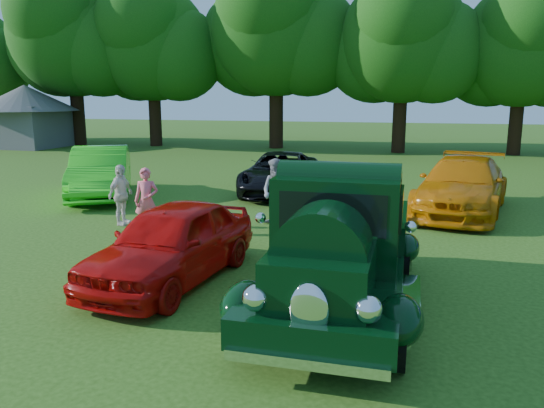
% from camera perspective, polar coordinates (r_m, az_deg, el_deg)
% --- Properties ---
extents(ground, '(120.00, 120.00, 0.00)m').
position_cam_1_polar(ground, '(8.56, 2.50, -10.41)').
color(ground, '#274C11').
rests_on(ground, ground).
extents(hero_pickup, '(2.48, 5.32, 2.08)m').
position_cam_1_polar(hero_pickup, '(8.17, 7.27, -4.88)').
color(hero_pickup, black).
rests_on(hero_pickup, ground).
extents(red_convertible, '(2.06, 4.21, 1.38)m').
position_cam_1_polar(red_convertible, '(9.43, -10.72, -4.09)').
color(red_convertible, '#BD0A08').
rests_on(red_convertible, ground).
extents(back_car_lime, '(3.80, 5.11, 1.61)m').
position_cam_1_polar(back_car_lime, '(17.89, -17.94, 3.27)').
color(back_car_lime, '#2AD91C').
rests_on(back_car_lime, ground).
extents(back_car_black, '(2.68, 5.06, 1.35)m').
position_cam_1_polar(back_car_black, '(17.72, 0.94, 3.34)').
color(back_car_black, black).
rests_on(back_car_black, ground).
extents(back_car_orange, '(3.17, 5.60, 1.53)m').
position_cam_1_polar(back_car_orange, '(15.62, 19.78, 1.88)').
color(back_car_orange, '#CC7107').
rests_on(back_car_orange, ground).
extents(spectator_pink, '(0.64, 0.49, 1.56)m').
position_cam_1_polar(spectator_pink, '(12.84, -13.34, 0.35)').
color(spectator_pink, '#F6657A').
rests_on(spectator_pink, ground).
extents(spectator_grey, '(0.98, 0.87, 1.68)m').
position_cam_1_polar(spectator_grey, '(13.21, 0.52, 1.25)').
color(spectator_grey, gray).
rests_on(spectator_grey, ground).
extents(spectator_white, '(0.46, 0.93, 1.53)m').
position_cam_1_polar(spectator_white, '(13.81, -15.95, 0.93)').
color(spectator_white, silver).
rests_on(spectator_white, ground).
extents(gazebo, '(6.40, 6.40, 3.90)m').
position_cam_1_polar(gazebo, '(37.27, -24.92, 9.24)').
color(gazebo, '#58585D').
rests_on(gazebo, ground).
extents(tree_line, '(63.51, 9.35, 11.13)m').
position_cam_1_polar(tree_line, '(31.86, 11.46, 17.31)').
color(tree_line, black).
rests_on(tree_line, ground).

